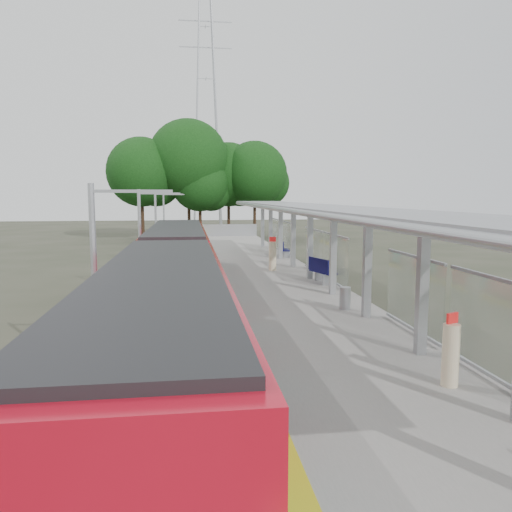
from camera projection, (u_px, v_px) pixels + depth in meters
The scene contains 14 objects.
trackbed at pixel (179, 292), 25.99m from camera, with size 3.00×70.00×0.24m, color #59544C.
platform at pixel (264, 282), 26.54m from camera, with size 6.00×50.00×1.00m, color gray.
tactile_strip at pixel (216, 274), 26.14m from camera, with size 0.60×50.00×0.02m, color gold.
end_fence at pixel (228, 230), 50.96m from camera, with size 6.00×0.10×1.20m, color #9EA0A5.
train at pixel (173, 284), 17.30m from camera, with size 2.74×27.60×3.62m.
canopy at pixel (312, 215), 22.56m from camera, with size 3.27×38.00×3.66m.
pylon at pixel (206, 104), 76.34m from camera, with size 8.00×4.00×38.00m, color #9EA0A5, non-canonical shape.
tree_cluster at pixel (201, 170), 58.40m from camera, with size 20.98×10.58×13.92m.
catenary_masts at pixel (142, 240), 24.45m from camera, with size 2.08×48.16×5.40m.
bench_mid at pixel (321, 270), 23.49m from camera, with size 1.01×1.79×1.17m.
bench_far at pixel (284, 248), 33.66m from camera, with size 0.63×1.58×1.05m.
info_pillar_near at pixel (451, 354), 10.71m from camera, with size 0.36×0.36×1.61m.
info_pillar_far at pixel (273, 256), 27.41m from camera, with size 0.42×0.42×1.85m.
litter_bin at pixel (345, 298), 17.99m from camera, with size 0.40×0.40×0.82m, color #9EA0A5.
Camera 1 is at (-3.90, -5.89, 5.08)m, focal length 35.00 mm.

